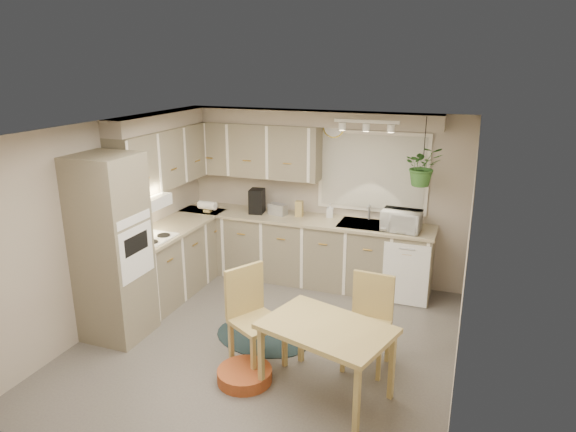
% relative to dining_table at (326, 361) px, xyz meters
% --- Properties ---
extents(floor, '(4.20, 4.20, 0.00)m').
position_rel_dining_table_xyz_m(floor, '(-0.87, 0.64, -0.36)').
color(floor, '#67625B').
rests_on(floor, ground).
extents(ceiling, '(4.20, 4.20, 0.00)m').
position_rel_dining_table_xyz_m(ceiling, '(-0.87, 0.64, 2.04)').
color(ceiling, white).
rests_on(ceiling, wall_back).
extents(wall_back, '(4.00, 0.04, 2.40)m').
position_rel_dining_table_xyz_m(wall_back, '(-0.87, 2.74, 0.84)').
color(wall_back, '#B1A392').
rests_on(wall_back, floor).
extents(wall_front, '(4.00, 0.04, 2.40)m').
position_rel_dining_table_xyz_m(wall_front, '(-0.87, -1.46, 0.84)').
color(wall_front, '#B1A392').
rests_on(wall_front, floor).
extents(wall_left, '(0.04, 4.20, 2.40)m').
position_rel_dining_table_xyz_m(wall_left, '(-2.87, 0.64, 0.84)').
color(wall_left, '#B1A392').
rests_on(wall_left, floor).
extents(wall_right, '(0.04, 4.20, 2.40)m').
position_rel_dining_table_xyz_m(wall_right, '(1.13, 0.64, 0.84)').
color(wall_right, '#B1A392').
rests_on(wall_right, floor).
extents(base_cab_left, '(0.60, 1.85, 0.90)m').
position_rel_dining_table_xyz_m(base_cab_left, '(-2.57, 1.52, 0.09)').
color(base_cab_left, gray).
rests_on(base_cab_left, floor).
extents(base_cab_back, '(3.60, 0.60, 0.90)m').
position_rel_dining_table_xyz_m(base_cab_back, '(-1.07, 2.44, 0.09)').
color(base_cab_back, gray).
rests_on(base_cab_back, floor).
extents(counter_left, '(0.64, 1.89, 0.04)m').
position_rel_dining_table_xyz_m(counter_left, '(-2.56, 1.52, 0.56)').
color(counter_left, tan).
rests_on(counter_left, base_cab_left).
extents(counter_back, '(3.64, 0.64, 0.04)m').
position_rel_dining_table_xyz_m(counter_back, '(-1.07, 2.43, 0.56)').
color(counter_back, tan).
rests_on(counter_back, base_cab_back).
extents(oven_stack, '(0.65, 0.65, 2.10)m').
position_rel_dining_table_xyz_m(oven_stack, '(-2.55, 0.27, 0.69)').
color(oven_stack, gray).
rests_on(oven_stack, floor).
extents(wall_oven_face, '(0.02, 0.56, 0.58)m').
position_rel_dining_table_xyz_m(wall_oven_face, '(-2.23, 0.27, 0.69)').
color(wall_oven_face, white).
rests_on(wall_oven_face, oven_stack).
extents(upper_cab_left, '(0.35, 2.00, 0.75)m').
position_rel_dining_table_xyz_m(upper_cab_left, '(-2.70, 1.64, 1.46)').
color(upper_cab_left, gray).
rests_on(upper_cab_left, wall_left).
extents(upper_cab_back, '(2.00, 0.35, 0.75)m').
position_rel_dining_table_xyz_m(upper_cab_back, '(-1.87, 2.57, 1.46)').
color(upper_cab_back, gray).
rests_on(upper_cab_back, wall_back).
extents(soffit_left, '(0.30, 2.00, 0.20)m').
position_rel_dining_table_xyz_m(soffit_left, '(-2.72, 1.64, 1.94)').
color(soffit_left, '#B1A392').
rests_on(soffit_left, wall_left).
extents(soffit_back, '(3.60, 0.30, 0.20)m').
position_rel_dining_table_xyz_m(soffit_back, '(-1.07, 2.59, 1.94)').
color(soffit_back, '#B1A392').
rests_on(soffit_back, wall_back).
extents(cooktop, '(0.52, 0.58, 0.02)m').
position_rel_dining_table_xyz_m(cooktop, '(-2.55, 0.94, 0.58)').
color(cooktop, white).
rests_on(cooktop, counter_left).
extents(range_hood, '(0.40, 0.60, 0.14)m').
position_rel_dining_table_xyz_m(range_hood, '(-2.57, 0.94, 1.04)').
color(range_hood, white).
rests_on(range_hood, upper_cab_left).
extents(window_blinds, '(1.40, 0.02, 1.00)m').
position_rel_dining_table_xyz_m(window_blinds, '(-0.17, 2.71, 1.24)').
color(window_blinds, silver).
rests_on(window_blinds, wall_back).
extents(window_frame, '(1.50, 0.02, 1.10)m').
position_rel_dining_table_xyz_m(window_frame, '(-0.17, 2.72, 1.24)').
color(window_frame, white).
rests_on(window_frame, wall_back).
extents(sink, '(0.70, 0.48, 0.10)m').
position_rel_dining_table_xyz_m(sink, '(-0.17, 2.44, 0.54)').
color(sink, '#A8AAB0').
rests_on(sink, counter_back).
extents(dishwasher_front, '(0.58, 0.02, 0.83)m').
position_rel_dining_table_xyz_m(dishwasher_front, '(0.43, 2.13, 0.06)').
color(dishwasher_front, white).
rests_on(dishwasher_front, base_cab_back).
extents(track_light_bar, '(0.80, 0.04, 0.04)m').
position_rel_dining_table_xyz_m(track_light_bar, '(-0.17, 2.19, 1.97)').
color(track_light_bar, white).
rests_on(track_light_bar, ceiling).
extents(wall_clock, '(0.30, 0.03, 0.30)m').
position_rel_dining_table_xyz_m(wall_clock, '(-0.72, 2.71, 1.82)').
color(wall_clock, gold).
rests_on(wall_clock, wall_back).
extents(dining_table, '(1.32, 1.07, 0.72)m').
position_rel_dining_table_xyz_m(dining_table, '(0.00, 0.00, 0.00)').
color(dining_table, tan).
rests_on(dining_table, floor).
extents(chair_left, '(0.66, 0.66, 1.03)m').
position_rel_dining_table_xyz_m(chair_left, '(-0.80, 0.24, 0.15)').
color(chair_left, tan).
rests_on(chair_left, floor).
extents(chair_back, '(0.48, 0.48, 0.96)m').
position_rel_dining_table_xyz_m(chair_back, '(0.26, 0.59, 0.12)').
color(chair_back, tan).
rests_on(chair_back, floor).
extents(braided_rug, '(1.25, 1.00, 0.01)m').
position_rel_dining_table_xyz_m(braided_rug, '(-0.96, 0.77, -0.36)').
color(braided_rug, black).
rests_on(braided_rug, floor).
extents(pet_bed, '(0.60, 0.60, 0.13)m').
position_rel_dining_table_xyz_m(pet_bed, '(-0.81, -0.07, -0.30)').
color(pet_bed, '#A74021').
rests_on(pet_bed, floor).
extents(microwave, '(0.50, 0.30, 0.33)m').
position_rel_dining_table_xyz_m(microwave, '(0.31, 2.34, 0.74)').
color(microwave, white).
rests_on(microwave, counter_back).
extents(soap_bottle, '(0.13, 0.21, 0.09)m').
position_rel_dining_table_xyz_m(soap_bottle, '(-0.71, 2.59, 0.62)').
color(soap_bottle, white).
rests_on(soap_bottle, counter_back).
extents(hanging_plant, '(0.58, 0.61, 0.39)m').
position_rel_dining_table_xyz_m(hanging_plant, '(0.52, 2.34, 1.38)').
color(hanging_plant, '#366C2B').
rests_on(hanging_plant, ceiling).
extents(coffee_maker, '(0.23, 0.27, 0.35)m').
position_rel_dining_table_xyz_m(coffee_maker, '(-1.75, 2.44, 0.75)').
color(coffee_maker, black).
rests_on(coffee_maker, counter_back).
extents(toaster, '(0.28, 0.20, 0.15)m').
position_rel_dining_table_xyz_m(toaster, '(-1.44, 2.46, 0.66)').
color(toaster, '#A8AAB0').
rests_on(toaster, counter_back).
extents(knife_block, '(0.11, 0.11, 0.22)m').
position_rel_dining_table_xyz_m(knife_block, '(-1.13, 2.49, 0.69)').
color(knife_block, tan).
rests_on(knife_block, counter_back).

